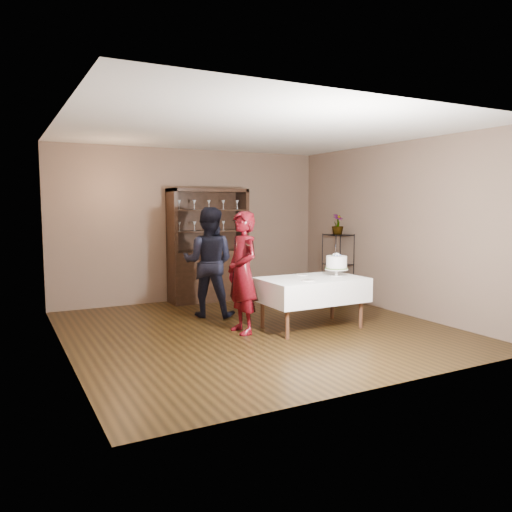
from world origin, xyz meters
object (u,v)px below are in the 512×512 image
object	(u,v)px
plant_etagere	(338,264)
cake	(337,263)
man	(209,262)
potted_plant	(338,224)
cake_table	(312,290)
woman	(243,272)
china_hutch	(208,264)

from	to	relation	value
plant_etagere	cake	world-z (taller)	plant_etagere
man	potted_plant	distance (m)	2.56
cake_table	woman	world-z (taller)	woman
woman	potted_plant	world-z (taller)	woman
china_hutch	plant_etagere	size ratio (longest dim) A/B	1.67
china_hutch	man	bearing A→B (deg)	-112.01
china_hutch	potted_plant	distance (m)	2.41
china_hutch	cake_table	world-z (taller)	china_hutch
china_hutch	cake_table	xyz separation A→B (m)	(0.51, -2.55, -0.12)
man	cake	distance (m)	1.96
plant_etagere	potted_plant	bearing A→B (deg)	-143.80
man	cake	bearing A→B (deg)	168.54
cake	woman	bearing A→B (deg)	170.01
china_hutch	plant_etagere	bearing A→B (deg)	-26.83
cake_table	woman	size ratio (longest dim) A/B	0.87
china_hutch	man	distance (m)	1.27
woman	potted_plant	distance (m)	2.84
potted_plant	plant_etagere	bearing A→B (deg)	36.20
china_hutch	woman	bearing A→B (deg)	-101.16
plant_etagere	potted_plant	distance (m)	0.72
cake_table	potted_plant	bearing A→B (deg)	43.71
plant_etagere	man	size ratio (longest dim) A/B	0.71
woman	cake	xyz separation A→B (m)	(1.37, -0.24, 0.07)
cake_table	potted_plant	size ratio (longest dim) A/B	3.91
cake_table	potted_plant	world-z (taller)	potted_plant
plant_etagere	cake_table	xyz separation A→B (m)	(-1.57, -1.50, -0.11)
china_hutch	woman	world-z (taller)	china_hutch
man	potted_plant	bearing A→B (deg)	-144.35
cake	potted_plant	distance (m)	1.92
plant_etagere	cake_table	bearing A→B (deg)	-136.48
cake_table	woman	xyz separation A→B (m)	(-0.96, 0.23, 0.28)
plant_etagere	potted_plant	size ratio (longest dim) A/B	3.28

